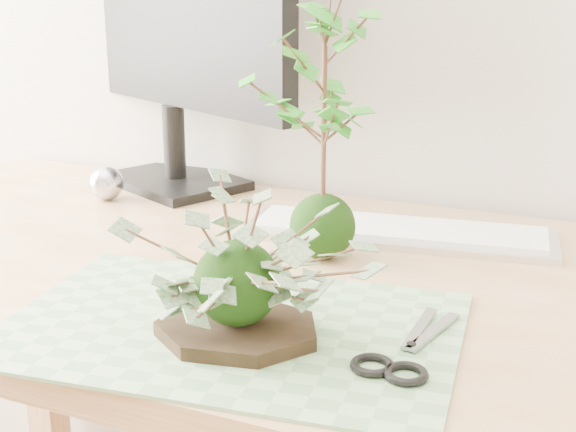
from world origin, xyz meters
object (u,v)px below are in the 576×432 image
(maple_kokedama, at_px, (325,64))
(keyboard, at_px, (399,232))
(ivy_kokedama, at_px, (236,244))
(monitor, at_px, (172,13))
(desk, at_px, (327,337))

(maple_kokedama, xyz_separation_m, keyboard, (0.07, 0.12, -0.25))
(ivy_kokedama, relative_size, keyboard, 0.68)
(monitor, bearing_deg, maple_kokedama, -9.15)
(monitor, bearing_deg, desk, -12.39)
(maple_kokedama, height_order, keyboard, maple_kokedama)
(ivy_kokedama, height_order, monitor, monitor)
(keyboard, distance_m, monitor, 0.54)
(keyboard, bearing_deg, desk, -111.30)
(maple_kokedama, bearing_deg, monitor, 146.30)
(maple_kokedama, bearing_deg, ivy_kokedama, -87.74)
(keyboard, bearing_deg, maple_kokedama, -127.63)
(monitor, bearing_deg, ivy_kokedama, -28.80)
(keyboard, relative_size, monitor, 0.83)
(maple_kokedama, relative_size, keyboard, 0.80)
(ivy_kokedama, distance_m, maple_kokedama, 0.30)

